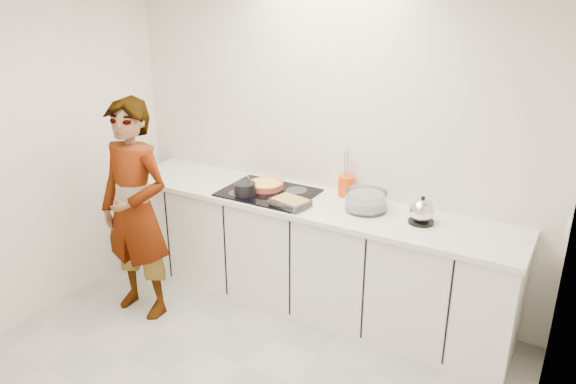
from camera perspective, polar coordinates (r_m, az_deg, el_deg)
The scene contains 14 objects.
wall_back at distance 4.46m, azimuth 4.08°, elevation 5.11°, with size 3.60×0.00×2.60m, color silver.
wall_left at distance 4.47m, azimuth -27.21°, elevation 2.78°, with size 0.00×3.20×2.60m, color silver.
wall_right at distance 2.60m, azimuth 25.26°, elevation -9.44°, with size 0.02×3.20×2.60m.
base_cabinets at distance 4.52m, azimuth 2.01°, elevation -6.48°, with size 3.20×0.58×0.87m, color white.
countertop at distance 4.33m, azimuth 2.09°, elevation -1.13°, with size 3.24×0.64×0.04m, color white.
hob at distance 4.46m, azimuth -2.01°, elevation -0.05°, with size 0.72×0.54×0.01m, color black.
tart_dish at distance 4.53m, azimuth -2.28°, elevation 0.73°, with size 0.31×0.31×0.05m.
saucepan at distance 4.40m, azimuth -4.40°, elevation 0.34°, with size 0.21×0.21×0.16m.
baking_dish at distance 4.18m, azimuth 0.26°, elevation -1.01°, with size 0.30×0.25×0.05m.
mixing_bowl at distance 4.16m, azimuth 7.92°, elevation -0.96°, with size 0.40×0.40×0.14m.
tea_towel at distance 4.17m, azimuth 7.38°, elevation -1.63°, with size 0.20×0.15×0.03m, color white.
kettle at distance 4.01m, azimuth 13.44°, elevation -1.95°, with size 0.19×0.19×0.20m.
utensil_crock at distance 4.41m, azimuth 5.93°, elevation 0.61°, with size 0.13×0.13×0.16m, color #E64408.
cook at distance 4.41m, azimuth -15.25°, elevation -1.84°, with size 0.63×0.41×1.72m, color white.
Camera 1 is at (1.84, -2.27, 2.54)m, focal length 35.00 mm.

